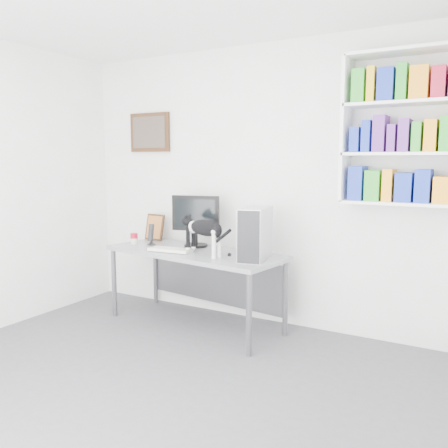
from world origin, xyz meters
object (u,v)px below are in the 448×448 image
at_px(bookshelf, 408,128).
at_px(speaker, 151,234).
at_px(desk, 195,288).
at_px(pc_tower, 256,233).
at_px(monitor, 196,221).
at_px(leaning_print, 155,227).
at_px(cat, 204,237).
at_px(soup_can, 134,238).
at_px(keyboard, 170,250).

relative_size(bookshelf, speaker, 5.51).
distance_m(desk, pc_tower, 0.90).
xyz_separation_m(bookshelf, desk, (-1.83, -0.34, -1.48)).
bearing_deg(bookshelf, monitor, -175.93).
bearing_deg(leaning_print, cat, -22.34).
xyz_separation_m(pc_tower, speaker, (-1.23, 0.10, -0.11)).
distance_m(monitor, leaning_print, 0.62).
xyz_separation_m(pc_tower, cat, (-0.46, -0.11, -0.05)).
bearing_deg(leaning_print, soup_can, -93.44).
relative_size(keyboard, leaning_print, 1.42).
relative_size(monitor, keyboard, 1.26).
relative_size(keyboard, cat, 0.74).
bearing_deg(desk, leaning_print, 164.13).
xyz_separation_m(bookshelf, keyboard, (-2.00, -0.49, -1.10)).
height_order(bookshelf, speaker, bookshelf).
distance_m(desk, keyboard, 0.45).
height_order(soup_can, cat, cat).
xyz_separation_m(speaker, leaning_print, (-0.15, 0.26, 0.03)).
bearing_deg(soup_can, desk, -0.92).
bearing_deg(pc_tower, keyboard, 175.65).
distance_m(desk, leaning_print, 0.93).
xyz_separation_m(bookshelf, soup_can, (-2.58, -0.33, -1.06)).
distance_m(monitor, speaker, 0.50).
bearing_deg(cat, monitor, 147.54).
xyz_separation_m(leaning_print, cat, (0.92, -0.47, 0.03)).
relative_size(desk, pc_tower, 3.89).
height_order(keyboard, speaker, speaker).
distance_m(desk, monitor, 0.67).
bearing_deg(desk, pc_tower, 3.20).
height_order(bookshelf, cat, bookshelf).
height_order(pc_tower, soup_can, pc_tower).
xyz_separation_m(monitor, pc_tower, (0.79, -0.25, -0.03)).
relative_size(bookshelf, keyboard, 2.99).
bearing_deg(monitor, soup_can, -175.84).
distance_m(bookshelf, monitor, 2.12).
bearing_deg(keyboard, soup_can, 159.30).
xyz_separation_m(bookshelf, pc_tower, (-1.15, -0.39, -0.88)).
bearing_deg(speaker, keyboard, -21.57).
bearing_deg(monitor, bookshelf, -8.11).
bearing_deg(leaning_print, monitor, -5.83).
relative_size(soup_can, cat, 0.20).
relative_size(bookshelf, pc_tower, 2.73).
bearing_deg(keyboard, cat, -6.83).
bearing_deg(pc_tower, speaker, 164.57).
distance_m(monitor, pc_tower, 0.83).
relative_size(desk, soup_can, 15.98).
xyz_separation_m(desk, leaning_print, (-0.71, 0.31, 0.51)).
bearing_deg(desk, speaker, -177.36).
xyz_separation_m(keyboard, pc_tower, (0.85, 0.10, 0.21)).
bearing_deg(desk, soup_can, -173.32).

